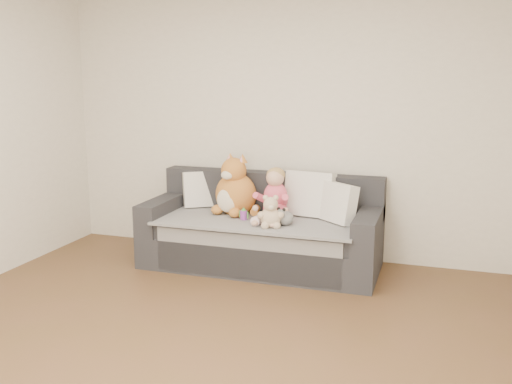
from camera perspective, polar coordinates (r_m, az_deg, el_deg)
room_shell at (r=3.70m, az=-6.18°, el=4.00°), size 5.00×5.00×5.00m
sofa at (r=5.42m, az=0.62°, el=-4.18°), size 2.20×0.94×0.85m
cushion_left at (r=5.79m, az=-5.33°, el=0.29°), size 0.43×0.36×0.37m
cushion_right_back at (r=5.40m, az=5.38°, el=-0.20°), size 0.49×0.28×0.44m
cushion_right_front at (r=5.21m, az=8.15°, el=-1.07°), size 0.42×0.38×0.37m
toddler at (r=5.25m, az=1.83°, el=-0.58°), size 0.35×0.49×0.49m
plush_cat at (r=5.48m, az=-2.11°, el=0.13°), size 0.47×0.42×0.61m
teddy_bear at (r=4.99m, az=1.47°, el=-2.24°), size 0.22×0.18×0.29m
plush_cow at (r=5.08m, az=2.88°, el=-2.55°), size 0.14×0.21×0.17m
sippy_cup at (r=5.26m, az=-1.24°, el=-2.16°), size 0.10×0.08×0.12m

